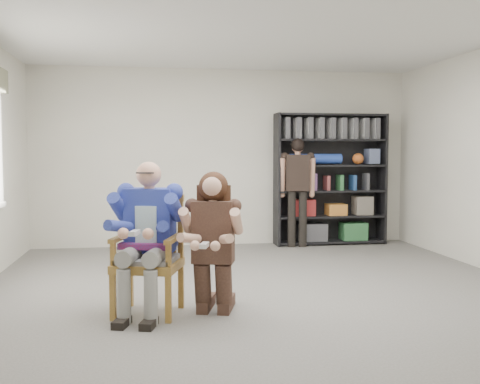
{
  "coord_description": "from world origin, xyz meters",
  "views": [
    {
      "loc": [
        -1.16,
        -5.41,
        1.48
      ],
      "look_at": [
        -0.2,
        0.6,
        1.05
      ],
      "focal_mm": 42.0,
      "sensor_mm": 36.0,
      "label": 1
    }
  ],
  "objects": [
    {
      "name": "room_shell",
      "position": [
        0.0,
        0.0,
        1.4
      ],
      "size": [
        6.0,
        7.0,
        2.8
      ],
      "primitive_type": null,
      "color": "beige",
      "rests_on": "ground"
    },
    {
      "name": "floor",
      "position": [
        0.0,
        0.0,
        0.0
      ],
      "size": [
        6.0,
        7.0,
        0.01
      ],
      "primitive_type": "cube",
      "color": "#605E59",
      "rests_on": "ground"
    },
    {
      "name": "armchair",
      "position": [
        -1.19,
        -0.29,
        0.54
      ],
      "size": [
        0.78,
        0.76,
        1.09
      ],
      "primitive_type": null,
      "rotation": [
        0.0,
        0.0,
        -0.29
      ],
      "color": "olive",
      "rests_on": "floor"
    },
    {
      "name": "seated_man",
      "position": [
        -1.19,
        -0.29,
        0.71
      ],
      "size": [
        0.82,
        0.98,
        1.41
      ],
      "primitive_type": null,
      "rotation": [
        0.0,
        0.0,
        -0.29
      ],
      "color": "navy",
      "rests_on": "floor"
    },
    {
      "name": "kneeling_woman",
      "position": [
        -0.61,
        -0.41,
        0.65
      ],
      "size": [
        0.77,
        0.99,
        1.29
      ],
      "primitive_type": null,
      "rotation": [
        0.0,
        0.0,
        -0.29
      ],
      "color": "#37231D",
      "rests_on": "floor"
    },
    {
      "name": "bookshelf",
      "position": [
        1.7,
        3.28,
        1.05
      ],
      "size": [
        1.8,
        0.38,
        2.1
      ],
      "primitive_type": null,
      "color": "black",
      "rests_on": "floor"
    },
    {
      "name": "standing_man",
      "position": [
        1.1,
        3.09,
        0.85
      ],
      "size": [
        0.56,
        0.36,
        1.7
      ],
      "primitive_type": null,
      "rotation": [
        0.0,
        0.0,
        -0.13
      ],
      "color": "black",
      "rests_on": "floor"
    }
  ]
}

